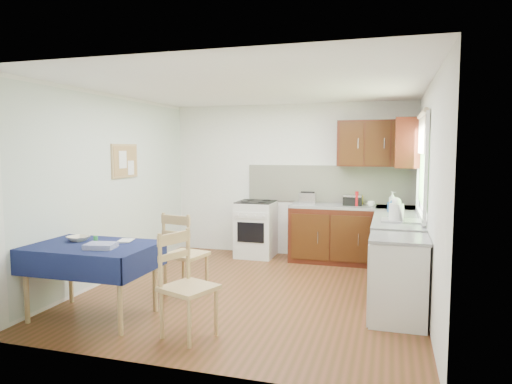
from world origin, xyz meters
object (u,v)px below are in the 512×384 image
(chair_near, at_px, (185,281))
(toaster, at_px, (308,198))
(sandwich_press, at_px, (353,200))
(dish_rack, at_px, (401,219))
(kettle, at_px, (396,211))
(dining_table, at_px, (92,254))
(chair_far, at_px, (183,251))

(chair_near, relative_size, toaster, 3.87)
(toaster, bearing_deg, sandwich_press, -15.31)
(toaster, xyz_separation_m, dish_rack, (1.38, -1.41, -0.07))
(chair_near, xyz_separation_m, toaster, (0.58, 3.27, 0.46))
(chair_near, xyz_separation_m, kettle, (1.91, 1.83, 0.50))
(dining_table, bearing_deg, dish_rack, 20.97)
(chair_far, bearing_deg, dining_table, 70.44)
(chair_near, bearing_deg, dining_table, 102.31)
(dish_rack, bearing_deg, toaster, 144.51)
(chair_near, bearing_deg, kettle, -25.70)
(chair_far, bearing_deg, sandwich_press, -119.03)
(dish_rack, xyz_separation_m, kettle, (-0.06, -0.03, 0.10))
(dining_table, bearing_deg, toaster, 53.30)
(dining_table, xyz_separation_m, chair_near, (1.14, -0.16, -0.15))
(sandwich_press, bearing_deg, dish_rack, -74.33)
(sandwich_press, bearing_deg, kettle, -76.66)
(dining_table, xyz_separation_m, toaster, (1.72, 3.10, 0.32))
(sandwich_press, relative_size, kettle, 0.96)
(toaster, height_order, kettle, kettle)
(dish_rack, bearing_deg, kettle, -141.33)
(toaster, bearing_deg, kettle, -65.96)
(chair_near, height_order, sandwich_press, sandwich_press)
(chair_near, distance_m, sandwich_press, 3.57)
(dining_table, height_order, dish_rack, dish_rack)
(kettle, bearing_deg, dining_table, -151.32)
(toaster, height_order, dish_rack, dish_rack)
(chair_near, height_order, dish_rack, dish_rack)
(dining_table, distance_m, toaster, 3.56)
(kettle, bearing_deg, dish_rack, 28.55)
(toaster, xyz_separation_m, kettle, (1.32, -1.44, 0.04))
(toaster, bearing_deg, chair_far, -136.67)
(chair_far, relative_size, kettle, 3.47)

